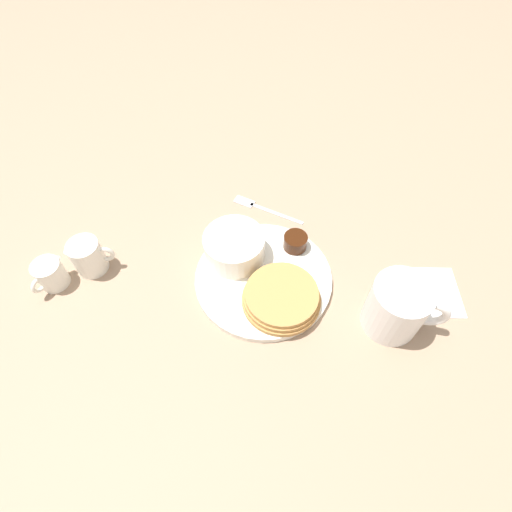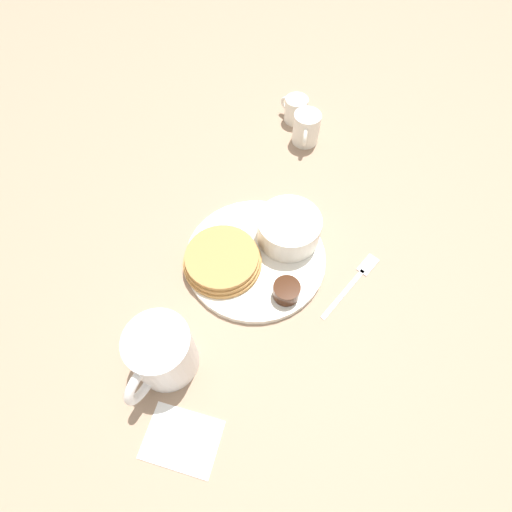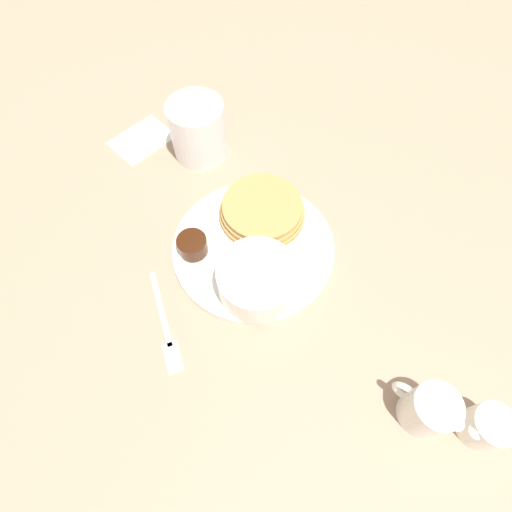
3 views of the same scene
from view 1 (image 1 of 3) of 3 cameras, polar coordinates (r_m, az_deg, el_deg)
The scene contains 11 objects.
ground_plane at distance 0.71m, azimuth 1.06°, elevation -3.45°, with size 4.00×4.00×0.00m, color #9E7F66.
plate at distance 0.70m, azimuth 1.07°, elevation -3.19°, with size 0.24×0.24×0.01m.
pancake_stack at distance 0.66m, azimuth 3.66°, elevation -5.88°, with size 0.13×0.13×0.03m.
bowl at distance 0.70m, azimuth -3.12°, elevation 1.41°, with size 0.11×0.11×0.05m.
syrup_cup at distance 0.73m, azimuth 5.63°, elevation 2.03°, with size 0.04×0.04×0.03m.
butter_ramekin at distance 0.72m, azimuth -3.34°, elevation 2.30°, with size 0.05×0.05×0.05m.
coffee_mug at distance 0.66m, azimuth 19.62°, elevation -6.94°, with size 0.09×0.12×0.10m.
creamer_pitcher_near at distance 0.75m, azimuth -22.84°, elevation -0.04°, with size 0.05×0.08×0.07m.
creamer_pitcher_far at distance 0.77m, azimuth -27.32°, elevation -2.33°, with size 0.06×0.05×0.05m.
fork at distance 0.81m, azimuth 0.58°, elevation 6.98°, with size 0.10×0.13×0.00m.
napkin at distance 0.76m, azimuth 24.47°, elevation -4.67°, with size 0.11×0.09×0.00m.
Camera 1 is at (-0.37, 0.07, 0.60)m, focal length 28.00 mm.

